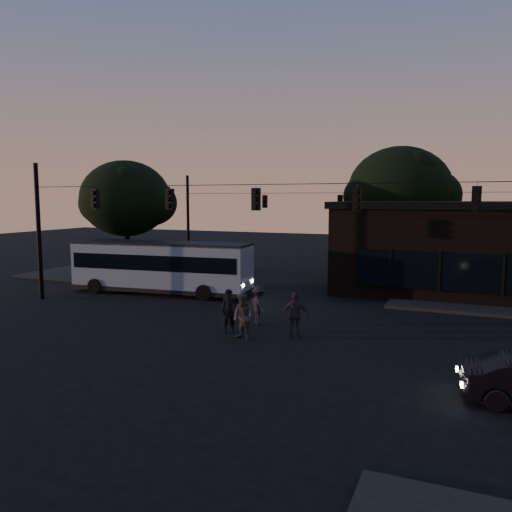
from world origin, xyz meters
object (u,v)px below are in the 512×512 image
at_px(bus, 161,265).
at_px(pedestrian_d, 259,305).
at_px(pedestrian_b, 243,317).
at_px(pedestrian_c, 295,315).
at_px(building, 471,246).
at_px(pedestrian_a, 229,311).

height_order(bus, pedestrian_d, bus).
relative_size(pedestrian_b, pedestrian_c, 1.00).
bearing_deg(building, bus, -154.67).
bearing_deg(pedestrian_b, building, 84.17).
bearing_deg(bus, pedestrian_b, -45.34).
bearing_deg(building, pedestrian_d, -124.52).
bearing_deg(pedestrian_c, pedestrian_b, 17.69).
relative_size(building, pedestrian_c, 8.24).
distance_m(building, pedestrian_c, 15.42).
height_order(pedestrian_b, pedestrian_c, pedestrian_b).
bearing_deg(pedestrian_d, bus, 12.72).
height_order(bus, pedestrian_b, bus).
xyz_separation_m(bus, pedestrian_b, (8.49, -7.06, -0.77)).
distance_m(bus, pedestrian_c, 11.91).
distance_m(pedestrian_a, pedestrian_c, 2.81).
bearing_deg(pedestrian_c, pedestrian_d, -46.00).
bearing_deg(pedestrian_d, building, -82.32).
relative_size(bus, pedestrian_c, 5.89).
relative_size(bus, pedestrian_b, 5.88).
height_order(pedestrian_c, pedestrian_d, pedestrian_c).
bearing_deg(pedestrian_c, building, -129.13).
relative_size(pedestrian_b, pedestrian_d, 1.06).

